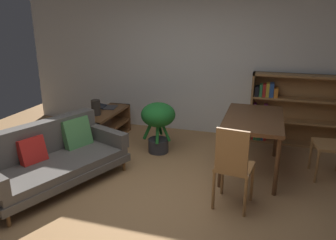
% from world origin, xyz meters
% --- Properties ---
extents(ground_plane, '(8.16, 8.16, 0.00)m').
position_xyz_m(ground_plane, '(0.00, 0.00, 0.00)').
color(ground_plane, '#A87A4C').
extents(back_wall_panel, '(6.80, 0.10, 2.70)m').
position_xyz_m(back_wall_panel, '(0.00, 2.70, 1.35)').
color(back_wall_panel, silver).
rests_on(back_wall_panel, ground_plane).
extents(fabric_couch, '(1.48, 2.02, 0.78)m').
position_xyz_m(fabric_couch, '(-1.32, 0.11, 0.36)').
color(fabric_couch, brown).
rests_on(fabric_couch, ground_plane).
extents(media_console, '(0.41, 1.21, 0.51)m').
position_xyz_m(media_console, '(-1.38, 1.73, 0.25)').
color(media_console, brown).
rests_on(media_console, ground_plane).
extents(open_laptop, '(0.43, 0.34, 0.06)m').
position_xyz_m(open_laptop, '(-1.48, 1.98, 0.53)').
color(open_laptop, '#333338').
rests_on(open_laptop, media_console).
extents(desk_speaker, '(0.15, 0.15, 0.26)m').
position_xyz_m(desk_speaker, '(-1.43, 1.52, 0.64)').
color(desk_speaker, '#2D2823').
rests_on(desk_speaker, media_console).
extents(potted_floor_plant, '(0.54, 0.54, 0.82)m').
position_xyz_m(potted_floor_plant, '(-0.32, 1.48, 0.54)').
color(potted_floor_plant, '#333338').
rests_on(potted_floor_plant, ground_plane).
extents(dining_table, '(0.77, 1.32, 0.80)m').
position_xyz_m(dining_table, '(1.14, 1.24, 0.71)').
color(dining_table, '#56351E').
rests_on(dining_table, ground_plane).
extents(dining_chair_near, '(0.44, 0.45, 0.99)m').
position_xyz_m(dining_chair_near, '(1.00, 0.19, 0.55)').
color(dining_chair_near, olive).
rests_on(dining_chair_near, ground_plane).
extents(bookshelf, '(1.44, 0.28, 1.20)m').
position_xyz_m(bookshelf, '(1.66, 2.54, 0.59)').
color(bookshelf, olive).
rests_on(bookshelf, ground_plane).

